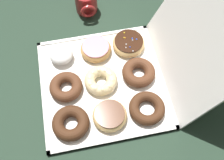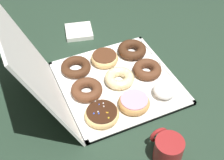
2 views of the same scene
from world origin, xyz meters
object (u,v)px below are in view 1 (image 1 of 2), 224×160
object	(u,v)px
pink_frosted_donut_3	(96,49)
coffee_mug	(87,1)
donut_box	(103,83)
cruller_donut_4	(101,81)
chocolate_cake_ring_donut_7	(139,72)
chocolate_cake_ring_donut_2	(71,123)
chocolate_cake_ring_donut_8	(147,108)
powdered_filled_donut_0	(61,55)
chocolate_frosted_donut_5	(109,116)
sprinkle_donut_6	(129,43)
chocolate_cake_ring_donut_1	(66,87)

from	to	relation	value
pink_frosted_donut_3	coffee_mug	world-z (taller)	coffee_mug
donut_box	pink_frosted_donut_3	size ratio (longest dim) A/B	3.75
pink_frosted_donut_3	cruller_donut_4	world-z (taller)	cruller_donut_4
chocolate_cake_ring_donut_7	chocolate_cake_ring_donut_2	bearing A→B (deg)	-61.84
chocolate_cake_ring_donut_8	donut_box	bearing A→B (deg)	-136.29
powdered_filled_donut_0	pink_frosted_donut_3	world-z (taller)	powdered_filled_donut_0
powdered_filled_donut_0	coffee_mug	size ratio (longest dim) A/B	0.77
donut_box	chocolate_frosted_donut_5	distance (m)	0.13
powdered_filled_donut_0	sprinkle_donut_6	xyz separation A→B (m)	(-0.01, 0.24, -0.00)
chocolate_cake_ring_donut_1	chocolate_frosted_donut_5	bearing A→B (deg)	43.63
chocolate_cake_ring_donut_1	chocolate_cake_ring_donut_8	distance (m)	0.27
chocolate_cake_ring_donut_1	chocolate_cake_ring_donut_7	distance (m)	0.25
chocolate_cake_ring_donut_1	chocolate_frosted_donut_5	xyz separation A→B (m)	(0.13, 0.12, 0.00)
chocolate_cake_ring_donut_8	powdered_filled_donut_0	bearing A→B (deg)	-135.87
cruller_donut_4	chocolate_frosted_donut_5	distance (m)	0.12
pink_frosted_donut_3	chocolate_cake_ring_donut_7	world-z (taller)	same
chocolate_cake_ring_donut_1	powdered_filled_donut_0	bearing A→B (deg)	-179.59
chocolate_cake_ring_donut_7	chocolate_cake_ring_donut_8	xyz separation A→B (m)	(0.13, -0.01, -0.00)
chocolate_frosted_donut_5	coffee_mug	world-z (taller)	coffee_mug
cruller_donut_4	sprinkle_donut_6	bearing A→B (deg)	136.64
chocolate_frosted_donut_5	sprinkle_donut_6	distance (m)	0.29
cruller_donut_4	pink_frosted_donut_3	bearing A→B (deg)	176.67
powdered_filled_donut_0	chocolate_cake_ring_donut_2	world-z (taller)	powdered_filled_donut_0
chocolate_cake_ring_donut_2	pink_frosted_donut_3	world-z (taller)	same
cruller_donut_4	chocolate_cake_ring_donut_8	world-z (taller)	cruller_donut_4
chocolate_cake_ring_donut_2	coffee_mug	bearing A→B (deg)	165.12
pink_frosted_donut_3	chocolate_cake_ring_donut_1	bearing A→B (deg)	-43.74
powdered_filled_donut_0	chocolate_cake_ring_donut_8	world-z (taller)	powdered_filled_donut_0
sprinkle_donut_6	chocolate_cake_ring_donut_2	bearing A→B (deg)	-43.25
chocolate_cake_ring_donut_7	chocolate_cake_ring_donut_8	bearing A→B (deg)	-2.57
chocolate_cake_ring_donut_7	coffee_mug	size ratio (longest dim) A/B	1.07
chocolate_cake_ring_donut_1	chocolate_frosted_donut_5	distance (m)	0.17
cruller_donut_4	chocolate_cake_ring_donut_8	xyz separation A→B (m)	(0.12, 0.13, -0.00)
cruller_donut_4	chocolate_cake_ring_donut_8	bearing A→B (deg)	45.63
chocolate_cake_ring_donut_2	sprinkle_donut_6	size ratio (longest dim) A/B	1.00
pink_frosted_donut_3	sprinkle_donut_6	distance (m)	0.12
chocolate_cake_ring_donut_2	chocolate_frosted_donut_5	world-z (taller)	chocolate_cake_ring_donut_2
pink_frosted_donut_3	coffee_mug	distance (m)	0.22
chocolate_cake_ring_donut_2	cruller_donut_4	bearing A→B (deg)	136.86
sprinkle_donut_6	chocolate_cake_ring_donut_1	bearing A→B (deg)	-61.47
coffee_mug	chocolate_cake_ring_donut_1	bearing A→B (deg)	-19.89
chocolate_cake_ring_donut_7	pink_frosted_donut_3	bearing A→B (deg)	-134.83
coffee_mug	cruller_donut_4	bearing A→B (deg)	-1.35
pink_frosted_donut_3	sprinkle_donut_6	size ratio (longest dim) A/B	0.95
chocolate_cake_ring_donut_2	chocolate_cake_ring_donut_7	size ratio (longest dim) A/B	1.02
chocolate_frosted_donut_5	chocolate_cake_ring_donut_8	xyz separation A→B (m)	(-0.00, 0.12, -0.00)
powdered_filled_donut_0	cruller_donut_4	world-z (taller)	powdered_filled_donut_0
powdered_filled_donut_0	pink_frosted_donut_3	distance (m)	0.13
chocolate_cake_ring_donut_1	cruller_donut_4	xyz separation A→B (m)	(0.00, 0.12, 0.00)
donut_box	chocolate_cake_ring_donut_1	bearing A→B (deg)	-89.18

